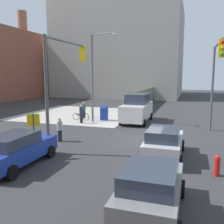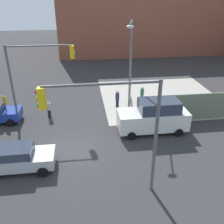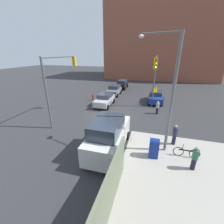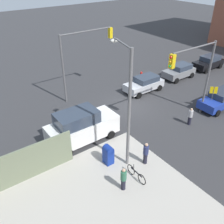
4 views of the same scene
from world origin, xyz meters
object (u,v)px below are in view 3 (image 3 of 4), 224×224
(traffic_signal_se_corner, at_px, (59,76))
(pedestrian_crossing, at_px, (175,134))
(van_white_delivery, at_px, (109,135))
(bicycle_leaning_on_fence, at_px, (186,152))
(traffic_signal_nw_corner, at_px, (155,73))
(street_lamp_corner, at_px, (168,87))
(pedestrian_walking_north, at_px, (195,158))
(sedan_blue, at_px, (156,96))
(pedestrian_waiting, at_px, (157,107))
(mailbox_blue, at_px, (154,147))
(bicycle_at_crosswalk, at_px, (163,100))
(hatchback_gray, at_px, (114,90))
(fire_hydrant, at_px, (93,97))
(hatchback_black, at_px, (122,84))
(hatchback_silver, at_px, (105,99))

(traffic_signal_se_corner, bearing_deg, pedestrian_crossing, 80.32)
(van_white_delivery, height_order, bicycle_leaning_on_fence, van_white_delivery)
(traffic_signal_nw_corner, xyz_separation_m, street_lamp_corner, (7.63, 0.94, 0.09))
(van_white_delivery, xyz_separation_m, pedestrian_walking_north, (0.43, 5.60, -0.43))
(traffic_signal_se_corner, bearing_deg, sedan_blue, 133.56)
(pedestrian_waiting, relative_size, bicycle_leaning_on_fence, 0.90)
(traffic_signal_nw_corner, distance_m, sedan_blue, 5.60)
(mailbox_blue, relative_size, bicycle_at_crosswalk, 0.82)
(hatchback_gray, bearing_deg, sedan_blue, 72.21)
(hatchback_gray, distance_m, sedan_blue, 7.19)
(fire_hydrant, height_order, pedestrian_crossing, pedestrian_crossing)
(fire_hydrant, xyz_separation_m, sedan_blue, (-1.65, 9.13, 0.36))
(bicycle_at_crosswalk, bearing_deg, mailbox_blue, -4.40)
(fire_hydrant, bearing_deg, mailbox_blue, 39.40)
(traffic_signal_se_corner, height_order, hatchback_black, traffic_signal_se_corner)
(traffic_signal_se_corner, relative_size, fire_hydrant, 6.91)
(traffic_signal_nw_corner, distance_m, mailbox_blue, 9.55)
(pedestrian_crossing, bearing_deg, bicycle_leaning_on_fence, 49.63)
(hatchback_black, distance_m, pedestrian_waiting, 13.96)
(hatchback_black, xyz_separation_m, pedestrian_crossing, (18.33, 8.22, 0.04))
(street_lamp_corner, distance_m, hatchback_black, 20.88)
(street_lamp_corner, bearing_deg, van_white_delivery, -70.86)
(sedan_blue, xyz_separation_m, pedestrian_waiting, (4.65, 0.27, -0.03))
(traffic_signal_nw_corner, bearing_deg, pedestrian_walking_north, 17.27)
(hatchback_black, relative_size, pedestrian_crossing, 2.50)
(fire_hydrant, distance_m, pedestrian_walking_north, 16.55)
(pedestrian_crossing, bearing_deg, hatchback_silver, -108.84)
(traffic_signal_nw_corner, height_order, sedan_blue, traffic_signal_nw_corner)
(traffic_signal_nw_corner, bearing_deg, pedestrian_waiting, 53.03)
(traffic_signal_nw_corner, relative_size, bicycle_leaning_on_fence, 3.71)
(mailbox_blue, xyz_separation_m, sedan_blue, (-12.85, -0.07, 0.08))
(hatchback_gray, bearing_deg, fire_hydrant, -30.70)
(pedestrian_walking_north, bearing_deg, traffic_signal_nw_corner, 137.31)
(hatchback_silver, bearing_deg, street_lamp_corner, 40.76)
(street_lamp_corner, relative_size, hatchback_gray, 2.04)
(hatchback_silver, relative_size, pedestrian_crossing, 2.50)
(hatchback_black, bearing_deg, bicycle_leaning_on_fence, 24.33)
(traffic_signal_nw_corner, relative_size, bicycle_at_crosswalk, 3.71)
(fire_hydrant, relative_size, bicycle_leaning_on_fence, 0.54)
(mailbox_blue, bearing_deg, hatchback_gray, -155.31)
(bicycle_at_crosswalk, bearing_deg, sedan_blue, -81.65)
(hatchback_gray, xyz_separation_m, bicycle_at_crosswalk, (2.04, 7.92, -0.50))
(van_white_delivery, height_order, pedestrian_walking_north, van_white_delivery)
(mailbox_blue, distance_m, hatchback_gray, 16.56)
(hatchback_black, bearing_deg, pedestrian_waiting, 29.72)
(traffic_signal_se_corner, distance_m, van_white_delivery, 8.21)
(traffic_signal_nw_corner, xyz_separation_m, bicycle_leaning_on_fence, (8.13, 2.70, -4.27))
(hatchback_silver, bearing_deg, hatchback_gray, -177.96)
(traffic_signal_nw_corner, height_order, bicycle_leaning_on_fence, traffic_signal_nw_corner)
(pedestrian_crossing, bearing_deg, van_white_delivery, -42.04)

